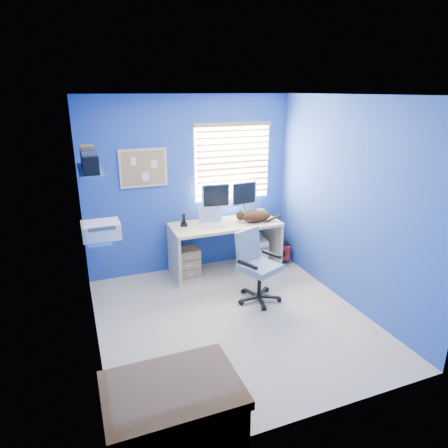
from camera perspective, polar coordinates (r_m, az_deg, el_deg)
name	(u,v)px	position (r m, az deg, el deg)	size (l,w,h in m)	color
floor	(232,319)	(4.81, 1.18, -13.36)	(3.00, 3.20, 0.00)	#BDAE9B
ceiling	(234,95)	(4.08, 1.42, 17.97)	(3.00, 3.20, 0.00)	white
wall_back	(190,186)	(5.74, -4.87, 5.50)	(3.00, 0.01, 2.50)	#2F50AC
wall_front	(318,280)	(2.97, 13.30, -7.78)	(3.00, 0.01, 2.50)	#2F50AC
wall_left	(86,235)	(3.98, -19.09, -1.44)	(0.01, 3.20, 2.50)	#2F50AC
wall_right	(348,203)	(5.03, 17.31, 2.82)	(0.01, 3.20, 2.50)	#2F50AC
desk	(225,247)	(5.81, 0.18, -3.35)	(1.56, 0.65, 0.74)	#D4B478
laptop	(212,218)	(5.57, -1.69, 0.88)	(0.33, 0.26, 0.22)	silver
monitor_left	(215,202)	(5.76, -1.26, 3.16)	(0.40, 0.12, 0.54)	silver
monitor_right	(243,200)	(5.90, 2.80, 3.50)	(0.40, 0.12, 0.54)	silver
phone	(184,220)	(5.59, -5.77, 0.58)	(0.09, 0.11, 0.17)	black
mug	(249,212)	(6.07, 3.64, 1.77)	(0.10, 0.09, 0.10)	#2D7248
cd_spindle	(261,211)	(6.17, 5.24, 1.86)	(0.13, 0.13, 0.07)	silver
cat	(257,216)	(5.76, 4.67, 1.12)	(0.44, 0.23, 0.16)	black
tower_pc	(258,251)	(6.08, 4.90, -3.90)	(0.19, 0.44, 0.45)	beige
drawer_boxes	(187,262)	(5.78, -5.35, -5.37)	(0.35, 0.28, 0.41)	tan
yellow_book	(255,264)	(5.90, 4.49, -5.73)	(0.03, 0.17, 0.24)	yellow
backpack	(281,251)	(6.23, 8.19, -3.86)	(0.31, 0.24, 0.37)	black
bed_corner	(173,411)	(3.36, -7.27, -24.98)	(0.97, 0.69, 0.47)	brown
office_chair	(257,275)	(5.07, 4.69, -7.25)	(0.69, 0.69, 0.90)	black
window_blinds	(233,162)	(5.86, 1.31, 8.83)	(1.15, 0.05, 1.10)	white
corkboard	(143,168)	(5.51, -11.44, 7.85)	(0.64, 0.02, 0.52)	#D4B478
wall_shelves	(94,196)	(4.65, -18.03, 3.87)	(0.42, 0.90, 1.05)	#2559AB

